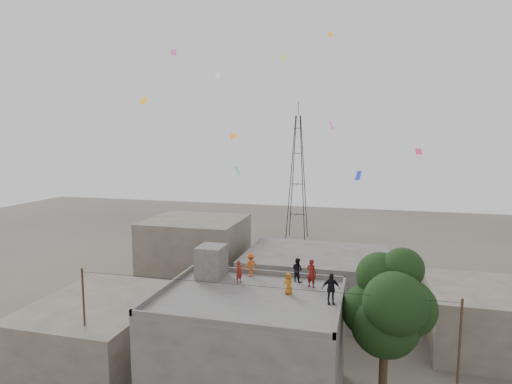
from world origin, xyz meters
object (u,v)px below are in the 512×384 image
transmission_tower (297,177)px  person_red_adult (311,273)px  tree (389,306)px  person_dark_adult (331,289)px  stair_head_box (211,262)px

transmission_tower → person_red_adult: transmission_tower is taller
person_red_adult → tree: bearing=-180.0°
transmission_tower → person_dark_adult: bearing=-78.1°
person_red_adult → transmission_tower: bearing=-56.6°
tree → person_red_adult: (-4.29, 1.80, 0.84)m
person_red_adult → person_dark_adult: person_red_adult is taller
transmission_tower → person_dark_adult: size_ratio=12.09×
stair_head_box → transmission_tower: bearing=91.2°
stair_head_box → person_dark_adult: (7.60, -2.49, -0.17)m
tree → person_red_adult: bearing=157.2°
tree → transmission_tower: size_ratio=0.45×
stair_head_box → tree: bearing=-10.7°
person_red_adult → person_dark_adult: bearing=142.8°
person_dark_adult → stair_head_box: bearing=145.2°
transmission_tower → person_red_adult: 38.33m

